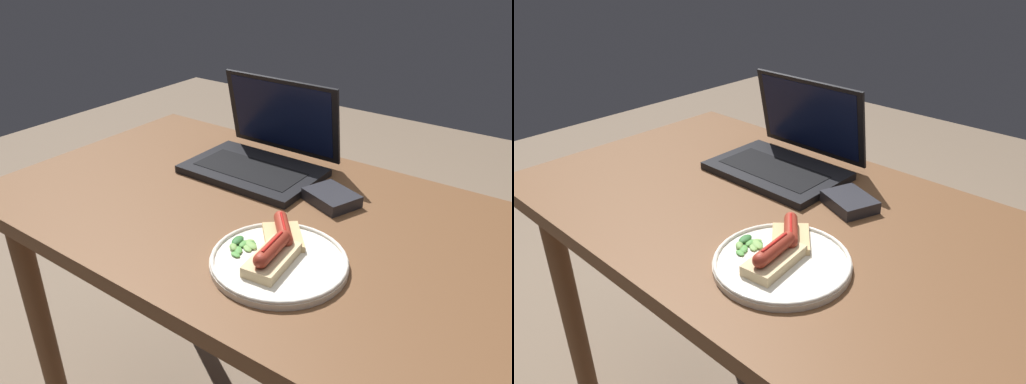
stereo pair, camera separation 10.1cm
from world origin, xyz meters
TOP-DOWN VIEW (x-y plane):
  - desk at (0.00, 0.00)m, footprint 1.30×0.70m
  - laptop at (-0.16, 0.17)m, footprint 0.32×0.25m
  - plate at (0.10, -0.15)m, footprint 0.25×0.25m
  - sausage_toast_left at (0.10, -0.16)m, footprint 0.07×0.13m
  - sausage_toast_middle at (0.07, -0.09)m, footprint 0.11×0.12m
  - salad_pile at (0.02, -0.15)m, footprint 0.06×0.07m
  - external_drive at (0.07, 0.11)m, footprint 0.13×0.12m

SIDE VIEW (x-z plane):
  - desk at x=0.00m, z-range 0.29..1.07m
  - plate at x=0.10m, z-range 0.78..0.80m
  - external_drive at x=0.07m, z-range 0.78..0.81m
  - salad_pile at x=0.02m, z-range 0.79..0.80m
  - sausage_toast_middle at x=0.07m, z-range 0.79..0.83m
  - sausage_toast_left at x=0.10m, z-range 0.79..0.83m
  - laptop at x=-0.16m, z-range 0.71..0.93m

